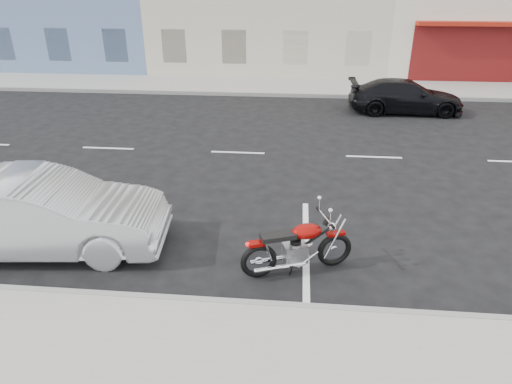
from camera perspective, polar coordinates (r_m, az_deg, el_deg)
ground at (r=13.56m, az=6.14°, el=4.65°), size 120.00×120.00×0.00m
sidewalk_far at (r=22.41m, az=-7.17°, el=13.16°), size 80.00×3.40×0.15m
curb_near at (r=8.77m, az=-29.03°, el=-10.72°), size 80.00×0.12×0.16m
curb_far at (r=20.79m, az=-8.15°, el=12.15°), size 80.00×0.12×0.16m
motorcycle at (r=8.32m, az=10.01°, el=-6.25°), size 1.98×0.94×1.04m
sedan_silver at (r=9.44m, az=-25.27°, el=-2.48°), size 4.74×2.05×1.52m
car_far at (r=18.60m, az=18.16°, el=11.30°), size 4.28×1.78×1.24m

